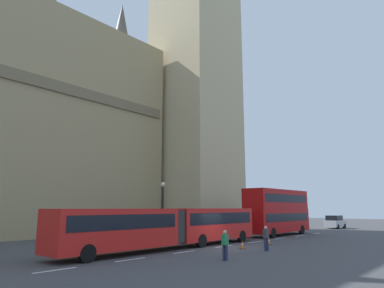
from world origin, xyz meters
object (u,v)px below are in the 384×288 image
(articulated_bus, at_px, (170,224))
(traffic_cone_west, at_px, (242,245))
(double_decker_bus, at_px, (278,210))
(traffic_cone_middle, at_px, (269,241))
(sedan_lead, at_px, (335,222))
(pedestrian_by_kerb, at_px, (266,237))
(street_lamp, at_px, (163,207))
(pedestrian_near_cones, at_px, (225,244))

(articulated_bus, xyz_separation_m, traffic_cone_west, (3.52, -3.95, -1.46))
(articulated_bus, xyz_separation_m, double_decker_bus, (16.80, 0.00, 0.96))
(traffic_cone_middle, bearing_deg, double_decker_bus, 22.79)
(articulated_bus, relative_size, traffic_cone_middle, 32.29)
(traffic_cone_west, xyz_separation_m, traffic_cone_middle, (4.10, 0.09, 0.00))
(sedan_lead, xyz_separation_m, traffic_cone_west, (-30.55, -3.82, -0.63))
(traffic_cone_west, height_order, traffic_cone_middle, same)
(traffic_cone_west, xyz_separation_m, pedestrian_by_kerb, (0.04, -1.94, 0.63))
(sedan_lead, height_order, traffic_cone_middle, sedan_lead)
(articulated_bus, xyz_separation_m, street_lamp, (3.56, 4.51, 1.31))
(traffic_cone_middle, relative_size, pedestrian_near_cones, 0.34)
(articulated_bus, height_order, sedan_lead, articulated_bus)
(sedan_lead, distance_m, street_lamp, 30.94)
(pedestrian_near_cones, bearing_deg, sedan_lead, 9.79)
(street_lamp, bearing_deg, articulated_bus, -128.28)
(articulated_bus, height_order, pedestrian_near_cones, articulated_bus)
(sedan_lead, bearing_deg, articulated_bus, 179.78)
(sedan_lead, xyz_separation_m, pedestrian_by_kerb, (-30.51, -5.76, -0.00))
(street_lamp, relative_size, pedestrian_by_kerb, 3.12)
(articulated_bus, bearing_deg, street_lamp, 51.72)
(street_lamp, relative_size, pedestrian_near_cones, 3.12)
(traffic_cone_west, distance_m, traffic_cone_middle, 4.10)
(traffic_cone_middle, bearing_deg, street_lamp, 115.93)
(street_lamp, bearing_deg, traffic_cone_middle, -64.07)
(double_decker_bus, bearing_deg, street_lamp, 161.21)
(traffic_cone_west, xyz_separation_m, street_lamp, (0.04, 8.45, 2.77))
(traffic_cone_west, xyz_separation_m, pedestrian_near_cones, (-5.48, -2.40, 0.63))
(pedestrian_near_cones, relative_size, pedestrian_by_kerb, 1.00)
(pedestrian_by_kerb, bearing_deg, articulated_bus, 121.16)
(traffic_cone_middle, bearing_deg, sedan_lead, 8.01)
(double_decker_bus, xyz_separation_m, sedan_lead, (17.27, -0.13, -1.80))
(sedan_lead, relative_size, street_lamp, 0.83)
(double_decker_bus, relative_size, pedestrian_by_kerb, 6.31)
(double_decker_bus, height_order, sedan_lead, double_decker_bus)
(traffic_cone_west, relative_size, street_lamp, 0.11)
(articulated_bus, bearing_deg, double_decker_bus, 0.01)
(double_decker_bus, relative_size, traffic_cone_middle, 18.38)
(sedan_lead, height_order, traffic_cone_west, sedan_lead)
(street_lamp, xyz_separation_m, pedestrian_by_kerb, (0.01, -10.40, -2.14))
(articulated_bus, bearing_deg, traffic_cone_middle, -26.82)
(traffic_cone_middle, xyz_separation_m, street_lamp, (-4.06, 8.36, 2.77))
(traffic_cone_west, distance_m, street_lamp, 8.90)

